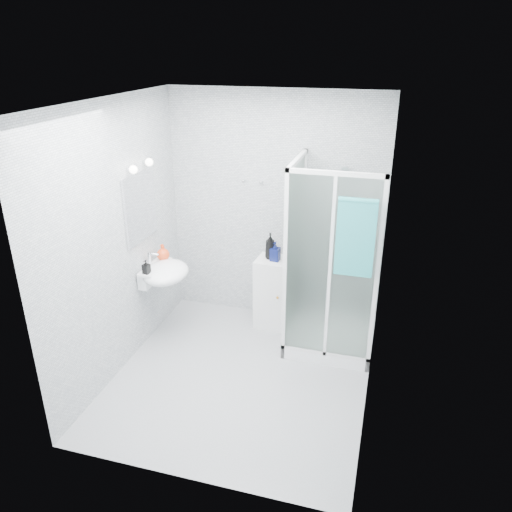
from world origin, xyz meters
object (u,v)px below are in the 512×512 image
(shampoo_bottle_b, at_px, (275,251))
(soap_dispenser_black, at_px, (146,267))
(hand_towel, at_px, (356,236))
(shampoo_bottle_a, at_px, (270,246))
(shower_enclosure, at_px, (324,309))
(soap_dispenser_orange, at_px, (163,252))
(wall_basin, at_px, (164,273))
(storage_cabinet, at_px, (272,293))

(shampoo_bottle_b, xyz_separation_m, soap_dispenser_black, (-1.15, -0.76, 0.00))
(hand_towel, xyz_separation_m, shampoo_bottle_b, (-0.88, 0.65, -0.51))
(shampoo_bottle_b, bearing_deg, soap_dispenser_black, -146.72)
(shampoo_bottle_a, xyz_separation_m, shampoo_bottle_b, (0.07, -0.04, -0.04))
(shower_enclosure, height_order, soap_dispenser_orange, shower_enclosure)
(shampoo_bottle_b, height_order, soap_dispenser_orange, same)
(shower_enclosure, bearing_deg, wall_basin, -169.19)
(shower_enclosure, bearing_deg, soap_dispenser_black, -163.83)
(storage_cabinet, xyz_separation_m, hand_towel, (0.92, -0.67, 1.03))
(soap_dispenser_orange, relative_size, soap_dispenser_black, 1.21)
(hand_towel, bearing_deg, shower_enclosure, 126.12)
(wall_basin, xyz_separation_m, shampoo_bottle_a, (1.00, 0.61, 0.17))
(storage_cabinet, height_order, soap_dispenser_orange, soap_dispenser_orange)
(wall_basin, relative_size, hand_towel, 0.76)
(soap_dispenser_orange, bearing_deg, wall_basin, -65.54)
(shampoo_bottle_a, height_order, soap_dispenser_black, shampoo_bottle_a)
(shampoo_bottle_b, relative_size, soap_dispenser_orange, 1.22)
(storage_cabinet, distance_m, hand_towel, 1.54)
(soap_dispenser_orange, bearing_deg, soap_dispenser_black, -92.06)
(shampoo_bottle_a, bearing_deg, soap_dispenser_black, -143.71)
(shampoo_bottle_a, height_order, soap_dispenser_orange, shampoo_bottle_a)
(shower_enclosure, xyz_separation_m, soap_dispenser_black, (-1.75, -0.51, 0.49))
(soap_dispenser_orange, bearing_deg, storage_cabinet, 20.68)
(soap_dispenser_black, bearing_deg, wall_basin, 64.50)
(wall_basin, bearing_deg, hand_towel, -2.50)
(wall_basin, xyz_separation_m, soap_dispenser_orange, (-0.08, 0.17, 0.15))
(storage_cabinet, xyz_separation_m, shampoo_bottle_b, (0.04, -0.02, 0.52))
(wall_basin, relative_size, shampoo_bottle_a, 1.91)
(soap_dispenser_orange, bearing_deg, shampoo_bottle_a, 22.16)
(shower_enclosure, relative_size, shampoo_bottle_b, 9.28)
(wall_basin, xyz_separation_m, storage_cabinet, (1.03, 0.59, -0.38))
(shampoo_bottle_a, distance_m, soap_dispenser_orange, 1.16)
(shampoo_bottle_a, relative_size, shampoo_bottle_b, 1.36)
(storage_cabinet, xyz_separation_m, soap_dispenser_orange, (-1.10, -0.42, 0.54))
(hand_towel, distance_m, soap_dispenser_black, 2.10)
(storage_cabinet, bearing_deg, shampoo_bottle_a, 149.65)
(shower_enclosure, distance_m, soap_dispenser_orange, 1.81)
(shower_enclosure, relative_size, storage_cabinet, 2.43)
(storage_cabinet, height_order, shampoo_bottle_a, shampoo_bottle_a)
(wall_basin, relative_size, shampoo_bottle_b, 2.60)
(storage_cabinet, distance_m, shampoo_bottle_a, 0.56)
(shower_enclosure, xyz_separation_m, soap_dispenser_orange, (-1.73, -0.15, 0.50))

